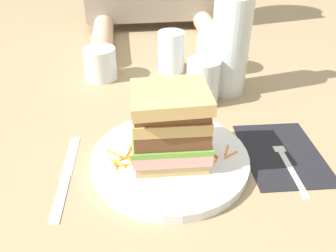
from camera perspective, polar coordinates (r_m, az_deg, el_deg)
The scene contains 27 objects.
ground_plane at distance 0.57m, azimuth 1.58°, elevation -6.12°, with size 3.00×3.00×0.00m, color #9E8460.
main_plate at distance 0.56m, azimuth 0.39°, elevation -5.84°, with size 0.26×0.26×0.02m, color white.
sandwich at distance 0.51m, azimuth 0.41°, elevation 0.02°, with size 0.12×0.12×0.13m.
carrot_shred_0 at distance 0.56m, azimuth -6.55°, elevation -4.21°, with size 0.00×0.00×0.03m, color orange.
carrot_shred_1 at distance 0.55m, azimuth -7.11°, elevation -5.17°, with size 0.00×0.00×0.02m, color orange.
carrot_shred_2 at distance 0.54m, azimuth -6.25°, elevation -5.84°, with size 0.00×0.00×0.02m, color orange.
carrot_shred_3 at distance 0.54m, azimuth -8.66°, elevation -6.09°, with size 0.00×0.00×0.03m, color orange.
carrot_shred_4 at distance 0.55m, azimuth -6.72°, elevation -5.25°, with size 0.00×0.00×0.03m, color orange.
carrot_shred_5 at distance 0.54m, azimuth -8.93°, elevation -6.38°, with size 0.00×0.00×0.02m, color orange.
carrot_shred_6 at distance 0.54m, azimuth -8.17°, elevation -6.25°, with size 0.00×0.00×0.03m, color orange.
carrot_shred_7 at distance 0.56m, azimuth -9.14°, elevation -4.49°, with size 0.00×0.00×0.03m, color orange.
carrot_shred_8 at distance 0.54m, azimuth -7.77°, elevation -6.53°, with size 0.00×0.00×0.02m, color orange.
carrot_shred_9 at distance 0.57m, azimuth 6.14°, elevation -3.96°, with size 0.00×0.00×0.03m, color orange.
carrot_shred_10 at distance 0.57m, azimuth 6.86°, elevation -4.11°, with size 0.00×0.00×0.02m, color orange.
carrot_shred_11 at distance 0.55m, azimuth 6.17°, elevation -5.20°, with size 0.00×0.00×0.03m, color orange.
carrot_shred_12 at distance 0.56m, azimuth 7.32°, elevation -4.54°, with size 0.00×0.00×0.03m, color orange.
carrot_shred_13 at distance 0.57m, azimuth 9.81°, elevation -3.89°, with size 0.00×0.00×0.03m, color orange.
carrot_shred_14 at distance 0.56m, azimuth 10.52°, elevation -4.72°, with size 0.00×0.00×0.03m, color orange.
carrot_shred_15 at distance 0.54m, azimuth 7.70°, elevation -6.05°, with size 0.00×0.00×0.02m, color orange.
napkin_dark at distance 0.62m, azimuth 18.45°, elevation -4.12°, with size 0.13×0.18×0.00m, color black.
fork at distance 0.60m, azimuth 19.22°, elevation -5.19°, with size 0.02×0.17×0.00m.
knife at distance 0.56m, azimuth -16.81°, elevation -8.14°, with size 0.03×0.20×0.00m.
juice_glass at distance 0.72m, azimuth 5.85°, elevation 6.94°, with size 0.07×0.07×0.10m.
water_bottle at distance 0.74m, azimuth 10.49°, elevation 14.04°, with size 0.08×0.08×0.26m.
empty_tumbler_0 at distance 0.83m, azimuth -11.28°, elevation 10.24°, with size 0.08×0.08×0.07m, color silver.
empty_tumbler_1 at distance 0.86m, azimuth 7.49°, elevation 11.90°, with size 0.08×0.08×0.09m, color silver.
empty_tumbler_2 at distance 0.85m, azimuth 0.54°, elevation 12.34°, with size 0.07×0.07×0.10m, color silver.
Camera 1 is at (-0.07, -0.43, 0.37)m, focal length 36.30 mm.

